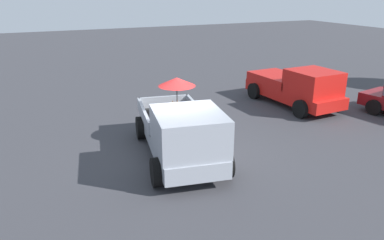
% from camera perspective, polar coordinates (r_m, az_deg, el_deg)
% --- Properties ---
extents(ground_plane, '(80.00, 80.00, 0.00)m').
position_cam_1_polar(ground_plane, '(12.10, -2.07, -5.38)').
color(ground_plane, '#38383D').
extents(pickup_truck_main, '(5.30, 2.95, 2.31)m').
position_cam_1_polar(pickup_truck_main, '(11.32, -1.61, -1.83)').
color(pickup_truck_main, black).
rests_on(pickup_truck_main, ground).
extents(pickup_truck_red, '(4.89, 2.37, 1.80)m').
position_cam_1_polar(pickup_truck_red, '(17.50, 15.56, 4.85)').
color(pickup_truck_red, black).
rests_on(pickup_truck_red, ground).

